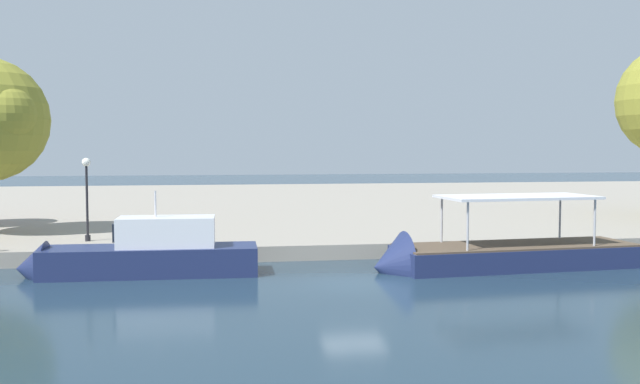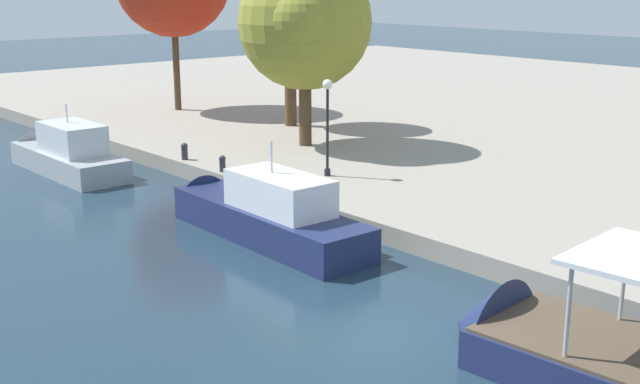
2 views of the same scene
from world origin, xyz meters
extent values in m
plane|color=#1E3342|center=(0.00, 0.00, 0.00)|extent=(220.00, 220.00, 0.00)
cube|color=#9EA3A8|center=(-22.45, 2.23, 0.36)|extent=(7.85, 2.50, 1.41)
cone|color=#9EA3A8|center=(-26.77, 2.24, 0.36)|extent=(1.20, 2.37, 2.37)
cube|color=silver|center=(-21.86, 2.23, 1.75)|extent=(3.53, 2.00, 1.38)
cube|color=black|center=(-23.23, 2.23, 1.82)|extent=(0.94, 1.87, 0.83)
cylinder|color=silver|center=(-22.25, 2.23, 2.87)|extent=(0.08, 0.08, 0.87)
cube|color=navy|center=(-8.11, 3.11, 0.38)|extent=(8.99, 2.67, 1.66)
cone|color=navy|center=(-12.97, 3.25, 0.38)|extent=(1.27, 2.33, 2.29)
cube|color=white|center=(-7.44, 3.09, 1.84)|extent=(4.07, 2.05, 1.26)
cube|color=black|center=(-9.01, 3.13, 1.90)|extent=(1.12, 1.84, 0.75)
cylinder|color=silver|center=(-7.89, 3.10, 3.02)|extent=(0.08, 0.08, 1.11)
cone|color=navy|center=(2.00, 2.05, 0.26)|extent=(1.64, 3.14, 3.04)
cylinder|color=#B2B2B7|center=(5.09, 0.94, 2.08)|extent=(0.10, 0.10, 2.07)
cylinder|color=#B2B2B7|center=(4.87, 3.64, 2.08)|extent=(0.10, 0.10, 2.07)
cylinder|color=#2D2D33|center=(-18.42, 6.14, 1.01)|extent=(0.30, 0.30, 0.55)
sphere|color=#2D2D33|center=(-18.42, 6.14, 1.37)|extent=(0.33, 0.33, 0.33)
cylinder|color=#2D2D33|center=(-15.19, 6.05, 0.99)|extent=(0.27, 0.27, 0.52)
sphere|color=#2D2D33|center=(-15.19, 6.05, 1.32)|extent=(0.30, 0.30, 0.30)
cylinder|color=black|center=(-11.61, 9.01, 2.60)|extent=(0.12, 0.12, 3.73)
sphere|color=white|center=(-11.61, 9.01, 4.66)|extent=(0.43, 0.43, 0.43)
cylinder|color=black|center=(-11.61, 9.01, 0.88)|extent=(0.26, 0.26, 0.30)
cylinder|color=#4C3823|center=(-22.25, 15.70, 3.14)|extent=(0.68, 0.68, 4.81)
sphere|color=#B22D19|center=(-22.25, 15.70, 7.38)|extent=(4.92, 4.92, 4.92)
sphere|color=#B22D19|center=(-21.61, 15.84, 6.66)|extent=(2.87, 2.87, 2.87)
cylinder|color=#4C3823|center=(-31.58, 13.92, 3.49)|extent=(0.42, 0.42, 5.52)
cylinder|color=#4C3823|center=(-17.31, 12.61, 2.56)|extent=(0.64, 0.64, 3.65)
sphere|color=olive|center=(-17.31, 12.61, 6.86)|extent=(6.61, 6.61, 6.61)
sphere|color=olive|center=(-18.36, 13.69, 6.82)|extent=(3.13, 3.13, 3.13)
sphere|color=olive|center=(-15.85, 11.12, 7.08)|extent=(3.04, 3.04, 3.04)
camera|label=1|loc=(-5.76, -27.29, 5.42)|focal=39.71mm
camera|label=2|loc=(13.62, -13.59, 8.92)|focal=45.53mm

